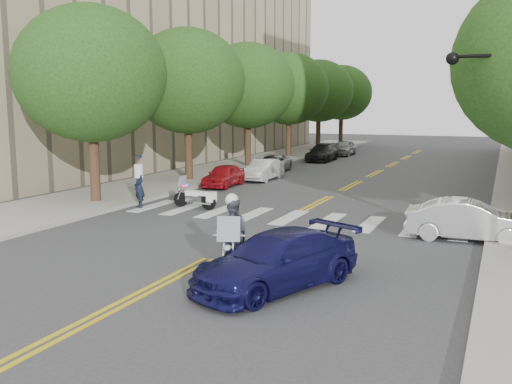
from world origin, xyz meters
The scene contains 19 objects.
ground centered at (0.00, 0.00, 0.00)m, with size 140.00×140.00×0.00m, color #38383A.
sidewalk_left centered at (-9.50, 22.00, 0.07)m, with size 5.00×60.00×0.15m, color #9E9991.
building_left centered at (-26.00, 26.00, 12.00)m, with size 26.00×44.00×24.00m, color tan.
tree_l_0 centered at (-8.80, 6.00, 5.55)m, with size 6.40×6.40×8.45m.
tree_l_1 centered at (-8.80, 14.00, 5.55)m, with size 6.40×6.40×8.45m.
tree_l_2 centered at (-8.80, 22.00, 5.55)m, with size 6.40×6.40×8.45m.
tree_l_3 centered at (-8.80, 30.00, 5.55)m, with size 6.40×6.40×8.45m.
tree_l_4 centered at (-8.80, 38.00, 5.55)m, with size 6.40×6.40×8.45m.
tree_l_5 centered at (-8.80, 46.00, 5.55)m, with size 6.40×6.40×8.45m.
motorcycle_police centered at (1.16, -0.89, 0.92)m, with size 1.21×2.45×2.07m.
motorcycle_parked centered at (-4.16, 6.78, 0.46)m, with size 2.07×0.61×1.33m.
officer_standing centered at (-6.50, 5.96, 0.88)m, with size 0.64×0.42×1.76m, color black.
convertible centered at (6.50, 5.31, 0.64)m, with size 1.36×3.91×1.29m, color white.
sedan_blue centered at (2.65, -1.55, 0.66)m, with size 1.84×4.52×1.31m, color #101044.
parked_car_a centered at (-6.11, 13.00, 0.59)m, with size 1.39×3.46×1.18m, color #B3131B.
parked_car_b centered at (-5.20, 16.22, 0.59)m, with size 1.26×3.60×1.19m, color silver.
parked_car_c centered at (-6.30, 20.00, 0.57)m, with size 1.90×4.11×1.14m, color #A7AAAF.
parked_car_d centered at (-5.47, 28.50, 0.64)m, with size 1.78×4.38×1.27m, color black.
parked_car_e centered at (-5.20, 33.81, 0.66)m, with size 1.56×3.89×1.33m, color gray.
Camera 1 is at (7.40, -13.62, 4.26)m, focal length 40.00 mm.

